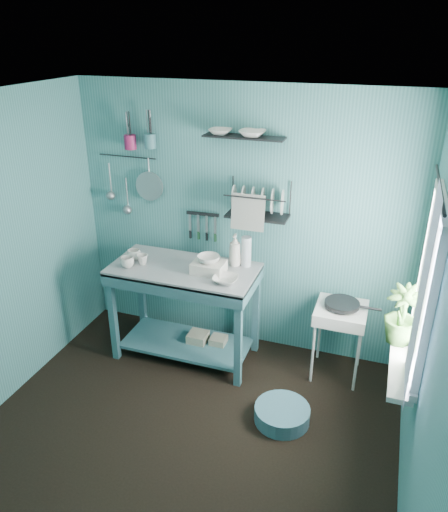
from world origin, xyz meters
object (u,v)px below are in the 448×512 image
(mug_right, at_px, (134,255))
(storage_tin_small, at_px, (218,346))
(hotplate_stand, at_px, (338,341))
(frying_pan, at_px, (342,304))
(soap_bottle, at_px, (235,250))
(wash_tub, at_px, (209,267))
(water_bottle, at_px, (246,251))
(dish_rack, at_px, (258,200))
(potted_plant, at_px, (402,315))
(work_counter, at_px, (185,312))
(storage_tin_large, at_px, (198,343))
(colander, at_px, (149,186))
(utensil_cup_magenta, at_px, (130,142))
(floor_basin, at_px, (282,414))
(mug_mid, at_px, (142,259))
(utensil_cup_teal, at_px, (150,141))
(mug_left, at_px, (127,262))

(mug_right, height_order, storage_tin_small, mug_right)
(hotplate_stand, distance_m, storage_tin_small, 1.14)
(hotplate_stand, distance_m, frying_pan, 0.39)
(soap_bottle, distance_m, storage_tin_small, 1.00)
(wash_tub, relative_size, water_bottle, 1.00)
(wash_tub, relative_size, dish_rack, 0.51)
(frying_pan, relative_size, potted_plant, 0.68)
(frying_pan, relative_size, storage_tin_small, 1.50)
(work_counter, relative_size, storage_tin_large, 6.01)
(mug_right, relative_size, colander, 0.44)
(water_bottle, xyz_separation_m, utensil_cup_magenta, (-1.18, 0.16, 0.86))
(potted_plant, height_order, floor_basin, potted_plant)
(water_bottle, distance_m, frying_pan, 0.95)
(soap_bottle, height_order, storage_tin_small, soap_bottle)
(mug_mid, distance_m, mug_right, 0.13)
(mug_right, xyz_separation_m, storage_tin_small, (0.80, 0.08, -0.88))
(colander, bearing_deg, wash_tub, -29.52)
(utensil_cup_teal, bearing_deg, soap_bottle, -11.60)
(mug_right, relative_size, hotplate_stand, 0.18)
(dish_rack, relative_size, storage_tin_large, 2.50)
(mug_left, height_order, mug_mid, mug_left)
(soap_bottle, xyz_separation_m, dish_rack, (0.16, 0.13, 0.45))
(mug_mid, relative_size, storage_tin_large, 0.45)
(work_counter, distance_m, soap_bottle, 0.77)
(soap_bottle, bearing_deg, hotplate_stand, -1.92)
(mug_right, bearing_deg, wash_tub, -1.53)
(colander, height_order, storage_tin_small, colander)
(frying_pan, distance_m, floor_basin, 1.06)
(mug_left, height_order, water_bottle, water_bottle)
(storage_tin_small, relative_size, floor_basin, 0.45)
(frying_pan, distance_m, potted_plant, 0.80)
(water_bottle, bearing_deg, storage_tin_large, -157.96)
(utensil_cup_teal, distance_m, storage_tin_large, 1.96)
(water_bottle, relative_size, storage_tin_large, 1.27)
(work_counter, height_order, utensil_cup_teal, utensil_cup_teal)
(soap_bottle, xyz_separation_m, storage_tin_large, (-0.32, -0.15, -0.98))
(wash_tub, distance_m, dish_rack, 0.73)
(utensil_cup_magenta, bearing_deg, frying_pan, -5.90)
(dish_rack, distance_m, colander, 1.10)
(water_bottle, xyz_separation_m, floor_basin, (0.57, -0.81, -1.01))
(floor_basin, bearing_deg, mug_right, 159.53)
(hotplate_stand, xyz_separation_m, potted_plant, (0.46, -0.58, 0.70))
(utensil_cup_teal, bearing_deg, water_bottle, -9.31)
(work_counter, distance_m, utensil_cup_magenta, 1.66)
(mug_left, relative_size, utensil_cup_teal, 0.95)
(utensil_cup_magenta, relative_size, storage_tin_small, 0.65)
(mug_left, height_order, hotplate_stand, mug_left)
(mug_mid, xyz_separation_m, utensil_cup_teal, (-0.08, 0.44, 0.98))
(work_counter, bearing_deg, dish_rack, 39.31)
(mug_mid, bearing_deg, soap_bottle, 18.00)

